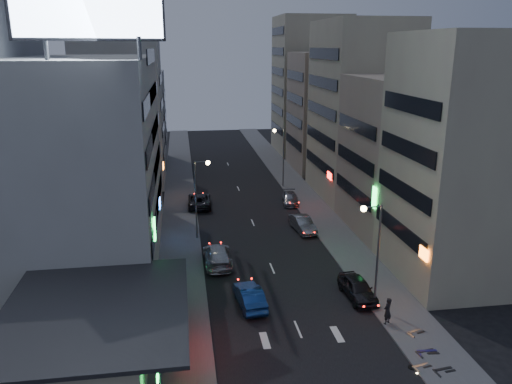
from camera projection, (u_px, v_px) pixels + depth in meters
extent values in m
plane|color=black|center=(313.00, 364.00, 30.79)|extent=(180.00, 180.00, 0.00)
cube|color=#4C4C4F|center=(180.00, 214.00, 58.09)|extent=(4.00, 120.00, 0.12)
cube|color=#4C4C4F|center=(313.00, 208.00, 60.38)|extent=(4.00, 120.00, 0.12)
cube|color=#ABA686|center=(81.00, 340.00, 30.17)|extent=(8.00, 12.00, 3.60)
cube|color=black|center=(95.00, 310.00, 29.77)|extent=(11.00, 13.00, 0.25)
cube|color=black|center=(165.00, 314.00, 30.54)|extent=(0.12, 4.00, 0.90)
cube|color=#FF1E14|center=(166.00, 314.00, 30.55)|extent=(0.04, 3.70, 0.70)
cube|color=#A7A7A3|center=(75.00, 160.00, 44.80)|extent=(14.00, 24.00, 18.00)
cube|color=#ABA686|center=(464.00, 161.00, 40.08)|extent=(10.00, 11.00, 20.00)
cube|color=gray|center=(406.00, 155.00, 51.63)|extent=(11.00, 12.00, 16.00)
cube|color=#ABA686|center=(360.00, 111.00, 63.04)|extent=(10.00, 14.00, 22.00)
cube|color=#A7A7A3|center=(121.00, 113.00, 68.45)|extent=(11.00, 10.00, 20.00)
cube|color=gray|center=(128.00, 119.00, 81.42)|extent=(12.00, 10.00, 15.00)
cube|color=gray|center=(329.00, 112.00, 77.91)|extent=(11.00, 12.00, 18.00)
cube|color=#ABA686|center=(310.00, 85.00, 90.42)|extent=(12.00, 12.00, 24.00)
cylinder|color=#595B60|center=(46.00, 48.00, 32.71)|extent=(0.30, 0.30, 1.50)
cylinder|color=#595B60|center=(139.00, 48.00, 33.56)|extent=(0.30, 0.30, 1.50)
cube|color=black|center=(89.00, 1.00, 32.30)|extent=(9.52, 3.75, 5.00)
cube|color=#B0C8EB|center=(90.00, 1.00, 32.12)|extent=(9.04, 3.34, 4.60)
cylinder|color=#595B60|center=(378.00, 257.00, 36.22)|extent=(0.16, 0.16, 8.00)
cylinder|color=#595B60|center=(372.00, 207.00, 35.02)|extent=(1.40, 0.10, 0.10)
sphere|color=#FFD88C|center=(364.00, 209.00, 34.97)|extent=(0.44, 0.44, 0.44)
cylinder|color=#595B60|center=(196.00, 200.00, 49.60)|extent=(0.16, 0.16, 8.00)
cylinder|color=#595B60|center=(202.00, 162.00, 48.60)|extent=(1.40, 0.10, 0.10)
sphere|color=#FFD88C|center=(208.00, 163.00, 48.72)|extent=(0.44, 0.44, 0.44)
cylinder|color=#595B60|center=(283.00, 158.00, 68.48)|extent=(0.16, 0.16, 8.00)
cylinder|color=#595B60|center=(279.00, 130.00, 67.28)|extent=(1.40, 0.10, 0.10)
sphere|color=#FFD88C|center=(274.00, 131.00, 67.22)|extent=(0.44, 0.44, 0.44)
imported|color=black|center=(358.00, 288.00, 38.70)|extent=(2.19, 4.89, 1.63)
imported|color=gray|center=(303.00, 224.00, 52.75)|extent=(2.22, 4.94, 1.57)
imported|color=#242328|center=(199.00, 200.00, 60.79)|extent=(2.89, 5.96, 1.63)
imported|color=gray|center=(290.00, 199.00, 61.95)|extent=(2.49, 4.83, 1.34)
imported|color=navy|center=(250.00, 296.00, 37.54)|extent=(2.16, 4.96, 1.58)
imported|color=#A1A5A9|center=(218.00, 255.00, 44.69)|extent=(2.44, 5.92, 1.71)
imported|color=black|center=(387.00, 311.00, 34.83)|extent=(0.86, 0.78, 1.96)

